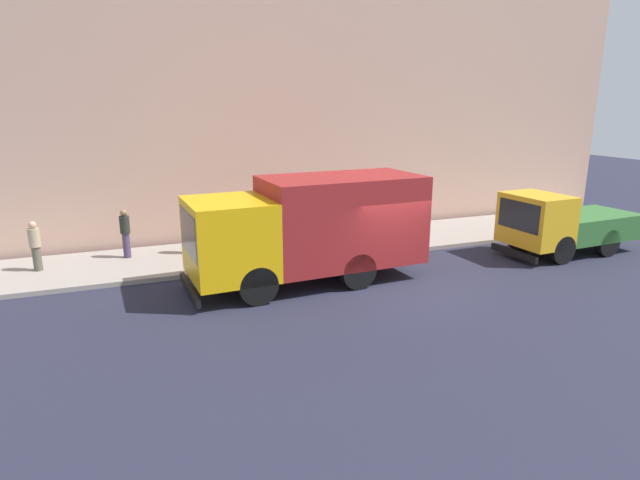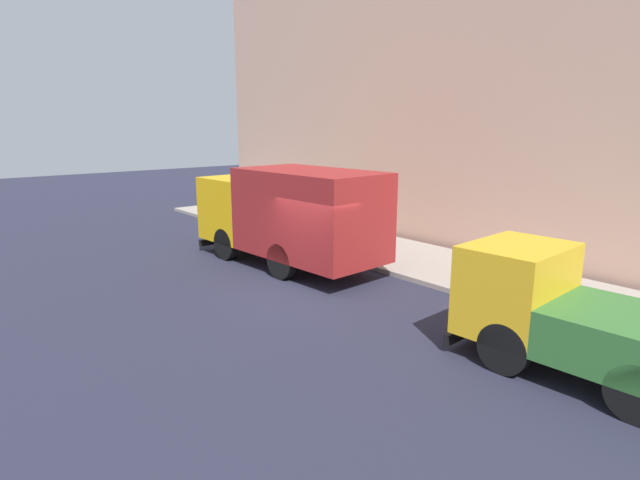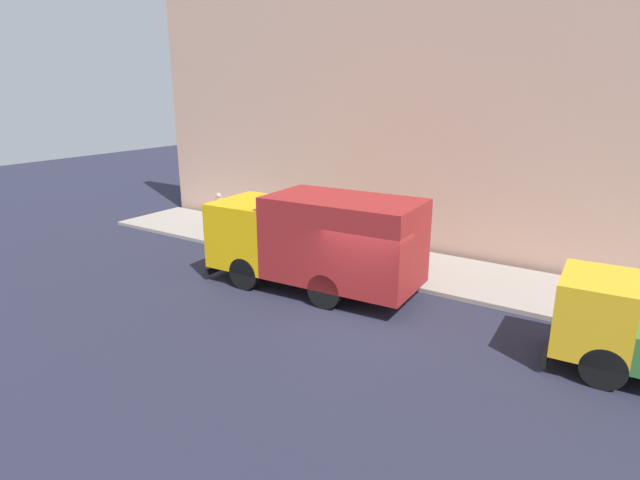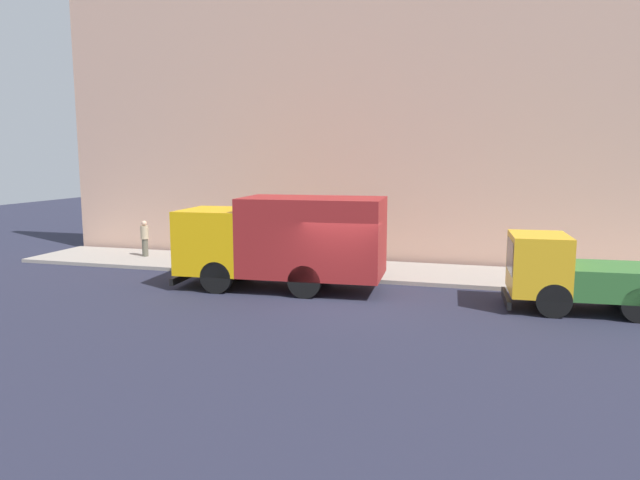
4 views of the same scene
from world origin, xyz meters
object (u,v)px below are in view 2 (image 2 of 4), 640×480
small_flatbed_truck (584,319)px  street_sign_post (319,209)px  pedestrian_walking (323,210)px  pedestrian_third (255,199)px  pedestrian_standing (297,203)px  large_utility_truck (289,213)px

small_flatbed_truck → street_sign_post: street_sign_post is taller
pedestrian_walking → pedestrian_third: (-0.20, 4.91, -0.05)m
pedestrian_walking → street_sign_post: 2.65m
pedestrian_standing → pedestrian_third: 2.73m
small_flatbed_truck → street_sign_post: bearing=73.8°
pedestrian_third → street_sign_post: bearing=98.4°
pedestrian_standing → pedestrian_third: (-0.51, 2.69, -0.06)m
small_flatbed_truck → street_sign_post: (2.50, 10.62, 0.43)m
pedestrian_standing → street_sign_post: (-2.11, -4.11, 0.48)m
large_utility_truck → pedestrian_standing: (4.26, 5.21, -0.71)m
small_flatbed_truck → pedestrian_walking: size_ratio=3.13×
large_utility_truck → street_sign_post: (2.14, 1.09, -0.23)m
small_flatbed_truck → pedestrian_third: size_ratio=3.33×
large_utility_truck → pedestrian_walking: large_utility_truck is taller
large_utility_truck → small_flatbed_truck: 9.55m
large_utility_truck → street_sign_post: size_ratio=3.13×
pedestrian_standing → pedestrian_third: bearing=-92.5°
pedestrian_third → street_sign_post: street_sign_post is taller
pedestrian_standing → small_flatbed_truck: bearing=59.3°
pedestrian_walking → pedestrian_third: 4.91m
pedestrian_third → small_flatbed_truck: bearing=98.4°
large_utility_truck → small_flatbed_truck: (-0.35, -9.52, -0.66)m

